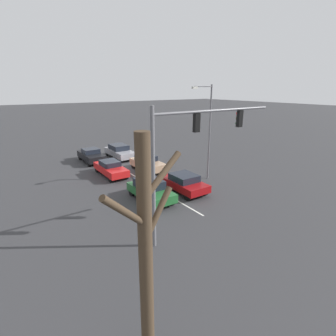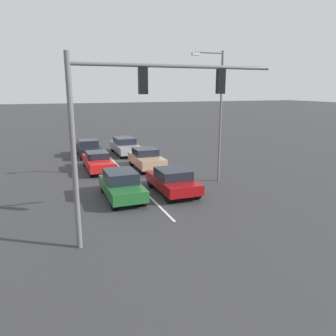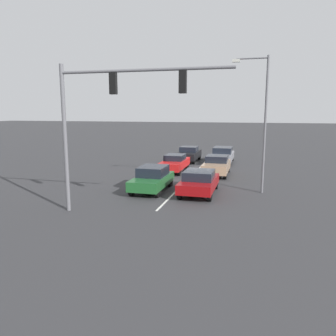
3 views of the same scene
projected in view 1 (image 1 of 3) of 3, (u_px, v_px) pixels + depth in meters
ground_plane at (122, 169)px, 26.44m from camera, size 240.00×240.00×0.00m
lane_stripe_left_divider at (136, 177)px, 23.94m from camera, size 0.12×18.34×0.01m
car_darkgreen_midlane_front at (150, 190)px, 18.89m from camera, size 1.83×4.17×1.52m
car_maroon_leftlane_front at (184, 182)px, 20.43m from camera, size 1.94×4.23×1.43m
car_red_midlane_second at (111, 168)px, 24.14m from camera, size 1.71×4.48×1.39m
car_tan_leftlane_second at (147, 163)px, 25.51m from camera, size 1.87×4.09×1.51m
car_black_midlane_third at (91, 155)px, 28.57m from camera, size 1.84×4.29×1.49m
car_gray_leftlane_third at (120, 151)px, 30.24m from camera, size 1.93×4.75×1.52m
traffic_signal_gantry at (190, 144)px, 13.32m from camera, size 8.13×0.37×7.10m
street_lamp_left_shoulder at (208, 127)px, 22.10m from camera, size 2.09×0.24×8.08m
bare_tree_near at (146, 252)px, 6.94m from camera, size 2.68×0.99×6.90m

